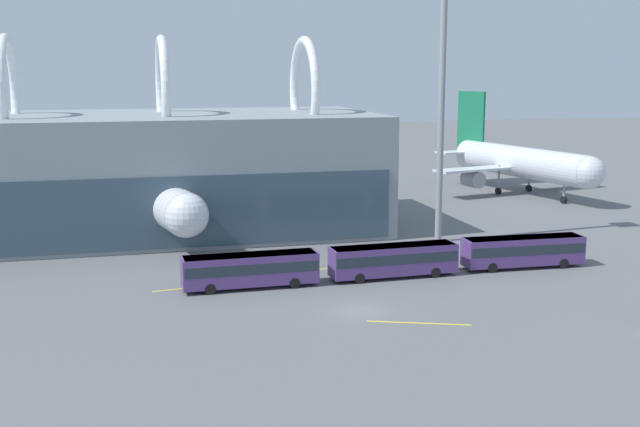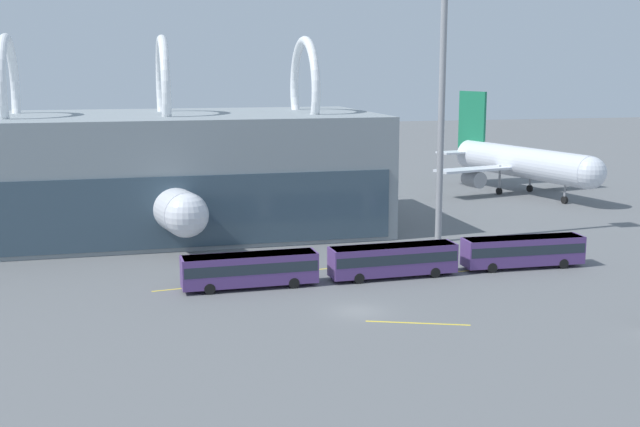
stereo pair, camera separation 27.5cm
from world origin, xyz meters
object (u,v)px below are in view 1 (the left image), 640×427
object	(u,v)px
shuttle_bus_2	(523,250)
airliner_at_gate_near	(137,189)
floodlight_mast	(442,69)
airliner_at_gate_far	(518,161)
shuttle_bus_1	(393,259)
shuttle_bus_0	(250,268)

from	to	relation	value
shuttle_bus_2	airliner_at_gate_near	bearing A→B (deg)	141.20
airliner_at_gate_near	floodlight_mast	size ratio (longest dim) A/B	1.33
airliner_at_gate_far	floodlight_mast	bearing A→B (deg)	-53.63
airliner_at_gate_near	shuttle_bus_2	size ratio (longest dim) A/B	3.46
airliner_at_gate_near	shuttle_bus_1	size ratio (longest dim) A/B	3.46
airliner_at_gate_near	shuttle_bus_2	xyz separation A→B (m)	(37.00, -31.44, -2.86)
shuttle_bus_1	floodlight_mast	size ratio (longest dim) A/B	0.39
airliner_at_gate_near	shuttle_bus_2	distance (m)	48.63
shuttle_bus_2	floodlight_mast	size ratio (longest dim) A/B	0.38
airliner_at_gate_near	shuttle_bus_0	world-z (taller)	airliner_at_gate_near
airliner_at_gate_near	airliner_at_gate_far	bearing A→B (deg)	88.78
shuttle_bus_1	floodlight_mast	distance (m)	24.97
shuttle_bus_0	floodlight_mast	world-z (taller)	floodlight_mast
airliner_at_gate_near	shuttle_bus_2	bearing A→B (deg)	36.88
airliner_at_gate_near	floodlight_mast	bearing A→B (deg)	49.14
airliner_at_gate_far	shuttle_bus_2	distance (m)	49.08
airliner_at_gate_far	shuttle_bus_1	size ratio (longest dim) A/B	2.65
shuttle_bus_0	shuttle_bus_2	distance (m)	27.92
airliner_at_gate_far	floodlight_mast	size ratio (longest dim) A/B	1.02
airliner_at_gate_near	airliner_at_gate_far	world-z (taller)	airliner_at_gate_far
shuttle_bus_1	airliner_at_gate_near	bearing A→B (deg)	123.93
shuttle_bus_0	airliner_at_gate_far	bearing A→B (deg)	40.31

